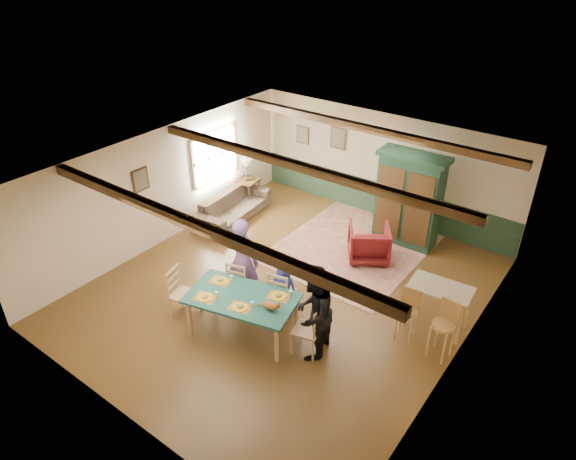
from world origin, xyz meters
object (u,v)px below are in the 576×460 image
Objects in this scene: cat at (270,305)px; table_lamp at (247,169)px; person_man at (242,261)px; bar_stool_right at (442,331)px; dining_chair_end_left at (184,294)px; sofa at (233,206)px; dining_chair_far_left at (241,281)px; person_woman at (313,313)px; person_child at (284,288)px; bar_stool_left at (407,316)px; armoire at (409,200)px; dining_table at (243,315)px; dining_chair_far_right at (282,292)px; armchair at (369,243)px; dining_chair_end_right at (307,328)px; end_table at (248,191)px; counter_table at (437,307)px.

table_lamp is at bearing 121.07° from cat.
person_man is 3.84m from bar_stool_right.
sofa is (-1.84, 3.43, -0.18)m from dining_chair_end_left.
dining_chair_far_left is 0.55× the size of person_man.
person_woman is at bearing -129.17° from sofa.
person_child is at bearing -62.70° from dining_chair_end_left.
armoire is at bearing 108.51° from bar_stool_left.
sofa is (-3.04, 3.14, -0.07)m from dining_table.
table_lamp is 6.88m from bar_stool_right.
table_lamp reaches higher than person_child.
armchair is (0.40, 2.67, -0.10)m from dining_chair_far_right.
person_man is 1.72× the size of person_child.
armchair is (1.24, 2.87, -0.10)m from dining_chair_far_left.
cat is at bearing -81.87° from person_woman.
table_lamp is (-3.94, 0.48, 0.57)m from armchair.
end_table is at bearing -142.95° from dining_chair_end_right.
person_child reaches higher than dining_chair_far_left.
bar_stool_left is at bearing -176.66° from person_child.
armoire reaches higher than dining_chair_far_right.
dining_chair_end_right is 1.92m from person_man.
table_lamp is (-4.27, -0.68, -0.13)m from armoire.
bar_stool_left is (-0.32, -0.62, 0.05)m from counter_table.
person_man is 2.76× the size of end_table.
armchair is 2.63m from bar_stool_left.
table_lamp is at bearing -142.95° from dining_chair_end_right.
person_child is at bearing -174.29° from dining_chair_far_left.
dining_chair_end_left is at bearing 30.47° from armchair.
counter_table is at bearing 38.88° from dining_table.
person_woman is (1.07, -0.54, 0.38)m from dining_chair_far_right.
person_woman is at bearing -127.23° from counter_table.
cat reaches higher than dining_table.
dining_chair_end_right is 2.30m from bar_stool_right.
dining_chair_end_right is 3.29m from armchair.
dining_chair_far_right reaches higher than bar_stool_left.
dining_chair_far_right is 0.95× the size of person_child.
armoire is at bearing -114.19° from dining_chair_far_right.
dining_chair_far_left is 0.87m from person_child.
person_man is at bearing -117.30° from dining_chair_end_right.
sofa is at bearing -136.46° from person_woman.
dining_chair_end_right is (2.41, 0.57, 0.00)m from dining_chair_end_left.
bar_stool_left is (3.06, 0.87, -0.42)m from person_man.
dining_chair_far_left is at bearing -113.57° from person_woman.
sofa is 5.70m from bar_stool_left.
person_child is (0.84, 0.20, -0.39)m from person_man.
armoire is at bearing 171.02° from person_woman.
person_woman is 0.76m from cat.
bar_stool_right reaches higher than counter_table.
bar_stool_left is at bearing -75.98° from dining_chair_end_left.
dining_chair_far_left is 1.00× the size of dining_chair_far_right.
dining_table is at bearing -142.04° from sofa.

